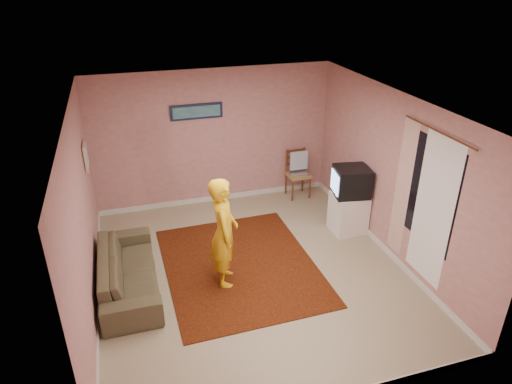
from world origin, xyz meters
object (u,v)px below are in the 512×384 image
object	(u,v)px
chair_a	(298,169)
person	(224,232)
chair_b	(348,199)
crt_tv	(351,181)
sofa	(128,271)
tv_cabinet	(348,213)

from	to	relation	value
chair_a	person	size ratio (longest dim) A/B	0.31
chair_b	person	bearing A→B (deg)	-75.88
crt_tv	person	size ratio (longest dim) A/B	0.39
chair_b	sofa	bearing A→B (deg)	-86.31
sofa	tv_cabinet	bearing A→B (deg)	-81.81
sofa	person	bearing A→B (deg)	-99.95
tv_cabinet	chair_a	world-z (taller)	chair_a
tv_cabinet	chair_a	distance (m)	1.58
tv_cabinet	crt_tv	bearing A→B (deg)	170.19
person	tv_cabinet	bearing A→B (deg)	-61.41
crt_tv	sofa	distance (m)	3.84
tv_cabinet	chair_b	xyz separation A→B (m)	(0.05, 0.12, 0.20)
crt_tv	sofa	xyz separation A→B (m)	(-3.74, -0.53, -0.66)
crt_tv	chair_b	bearing A→B (deg)	76.48
chair_b	crt_tv	bearing A→B (deg)	-29.38
sofa	chair_b	bearing A→B (deg)	-80.11
crt_tv	chair_b	world-z (taller)	crt_tv
crt_tv	chair_a	distance (m)	1.60
chair_a	sofa	xyz separation A→B (m)	(-3.42, -2.05, -0.29)
sofa	person	xyz separation A→B (m)	(1.36, -0.24, 0.54)
tv_cabinet	person	xyz separation A→B (m)	(-2.39, -0.77, 0.48)
person	chair_b	bearing A→B (deg)	-59.17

